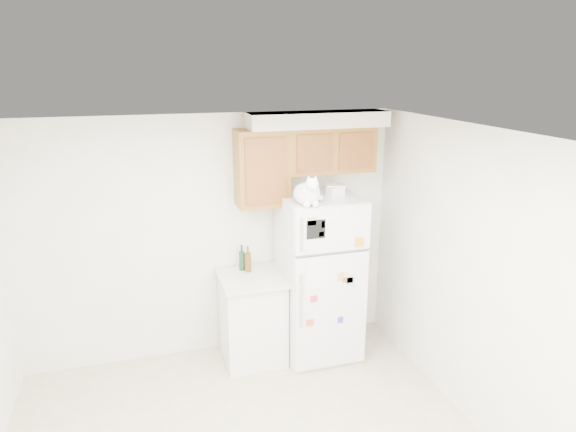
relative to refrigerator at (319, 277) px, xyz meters
name	(u,v)px	position (x,y,z in m)	size (l,w,h in m)	color
room_shell	(265,257)	(-0.91, -1.36, 0.82)	(3.84, 4.04, 2.52)	white
refrigerator	(319,277)	(0.00, 0.00, 0.00)	(0.76, 0.78, 1.70)	silver
base_counter	(253,317)	(-0.69, 0.07, -0.39)	(0.64, 0.64, 0.92)	white
cat	(308,193)	(-0.21, -0.25, 0.96)	(0.29, 0.43, 0.30)	white
storage_box_back	(336,189)	(0.18, 0.05, 0.90)	(0.18, 0.13, 0.10)	white
storage_box_front	(335,192)	(0.15, -0.01, 0.89)	(0.15, 0.11, 0.09)	white
bottle_green	(242,258)	(-0.75, 0.25, 0.20)	(0.06, 0.06, 0.27)	#19381E
bottle_amber	(248,259)	(-0.70, 0.19, 0.20)	(0.06, 0.06, 0.27)	#593814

